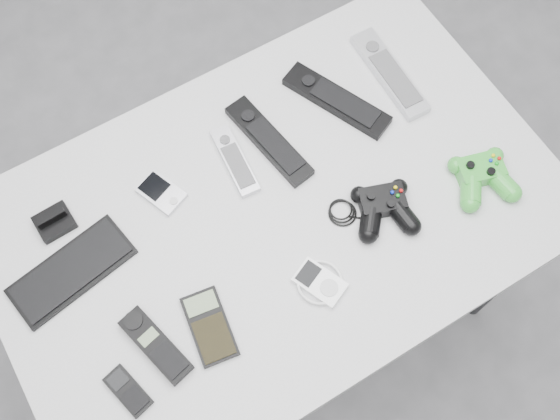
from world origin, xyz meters
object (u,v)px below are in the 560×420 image
desk (275,224)px  pda_keyboard (72,271)px  mobile_phone (128,391)px  pda (161,192)px  remote_black_a (269,140)px  controller_black (384,206)px  calculator (209,326)px  remote_silver_a (235,160)px  cordless_handset (156,345)px  controller_green (483,175)px  remote_black_b (337,100)px  remote_silver_b (389,73)px  mp3_player (320,282)px

desk → pda_keyboard: bearing=166.7°
mobile_phone → pda: bearing=40.6°
remote_black_a → desk: bearing=-125.0°
desk → controller_black: (0.19, -0.11, 0.09)m
desk → calculator: (-0.23, -0.14, 0.08)m
mobile_phone → controller_black: bearing=-8.3°
remote_silver_a → calculator: 0.36m
calculator → desk: bearing=40.6°
desk → remote_silver_a: remote_silver_a is taller
mobile_phone → cordless_handset: 0.10m
remote_black_a → controller_green: 0.46m
remote_silver_a → controller_green: controller_green is taller
remote_black_b → remote_silver_b: same height
cordless_handset → calculator: bearing=-24.2°
remote_silver_a → remote_black_a: bearing=7.5°
cordless_handset → controller_green: 0.75m
cordless_handset → pda: bearing=47.7°
desk → cordless_handset: 0.37m
pda_keyboard → controller_black: size_ratio=1.12×
remote_silver_b → controller_green: controller_green is taller
cordless_handset → remote_black_b: bearing=11.7°
mobile_phone → controller_green: bearing=-13.0°
calculator → remote_black_b: bearing=40.6°
pda_keyboard → calculator: size_ratio=1.72×
pda → remote_silver_a: remote_silver_a is taller
mp3_player → controller_green: size_ratio=0.70×
desk → calculator: calculator is taller
pda → remote_black_b: bearing=-21.5°
pda_keyboard → mobile_phone: size_ratio=2.57×
pda_keyboard → remote_black_b: remote_black_b is taller
mp3_player → controller_black: size_ratio=0.44×
remote_silver_a → controller_black: 0.33m
pda_keyboard → mobile_phone: mobile_phone is taller
remote_silver_a → controller_black: size_ratio=0.77×
remote_black_b → mobile_phone: bearing=-177.7°
remote_silver_b → cordless_handset: size_ratio=1.53×
mobile_phone → mp3_player: size_ratio=0.98×
calculator → controller_black: controller_black is taller
pda → remote_black_b: remote_black_b is taller
remote_silver_a → remote_silver_b: remote_silver_b is taller
remote_black_b → cordless_handset: bearing=-178.3°
mobile_phone → calculator: (0.19, 0.03, -0.00)m
desk → cordless_handset: bearing=-159.9°
pda_keyboard → controller_black: bearing=-28.9°
desk → mp3_player: mp3_player is taller
mobile_phone → remote_black_b: bearing=12.2°
remote_black_b → remote_silver_a: bearing=159.2°
remote_black_b → calculator: 0.57m
pda → remote_black_a: (0.26, -0.01, 0.00)m
cordless_handset → controller_black: bearing=-12.5°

